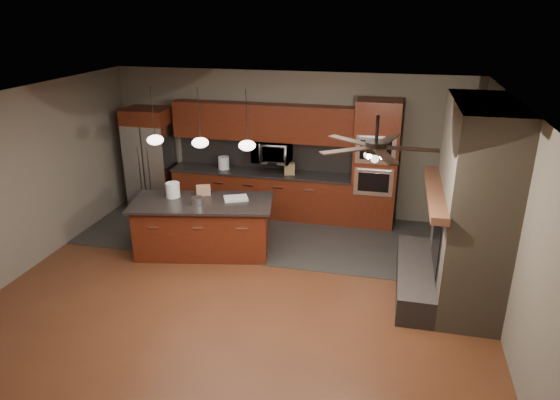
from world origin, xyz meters
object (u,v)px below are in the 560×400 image
(microwave, at_px, (272,152))
(counter_box, at_px, (290,169))
(refrigerator, at_px, (152,159))
(paint_can, at_px, (198,201))
(cardboard_box, at_px, (203,190))
(counter_bucket, at_px, (224,163))
(white_bucket, at_px, (173,190))
(oven_tower, at_px, (375,165))
(kitchen_island, at_px, (203,227))
(paint_tray, at_px, (236,198))

(microwave, bearing_deg, counter_box, -15.15)
(refrigerator, bearing_deg, paint_can, -47.31)
(refrigerator, distance_m, cardboard_box, 2.21)
(counter_bucket, relative_size, counter_box, 1.12)
(refrigerator, height_order, white_bucket, refrigerator)
(refrigerator, relative_size, counter_bucket, 8.41)
(oven_tower, relative_size, paint_can, 12.25)
(kitchen_island, xyz_separation_m, paint_can, (-0.01, -0.15, 0.52))
(white_bucket, bearing_deg, microwave, 54.73)
(paint_tray, bearing_deg, refrigerator, 121.49)
(cardboard_box, bearing_deg, white_bucket, -176.79)
(oven_tower, height_order, paint_tray, oven_tower)
(refrigerator, height_order, paint_can, refrigerator)
(counter_bucket, bearing_deg, paint_can, -83.03)
(oven_tower, distance_m, counter_bucket, 2.96)
(microwave, xyz_separation_m, kitchen_island, (-0.73, -1.89, -0.84))
(kitchen_island, bearing_deg, white_bucket, 159.14)
(kitchen_island, relative_size, white_bucket, 9.91)
(paint_can, relative_size, paint_tray, 0.50)
(microwave, xyz_separation_m, cardboard_box, (-0.82, -1.57, -0.30))
(paint_can, relative_size, counter_bucket, 0.80)
(paint_can, xyz_separation_m, cardboard_box, (-0.09, 0.47, 0.01))
(paint_tray, height_order, counter_box, counter_box)
(oven_tower, relative_size, white_bucket, 9.56)
(white_bucket, relative_size, counter_bucket, 1.02)
(paint_tray, bearing_deg, oven_tower, 11.96)
(kitchen_island, bearing_deg, paint_can, -103.28)
(white_bucket, distance_m, counter_bucket, 1.77)
(paint_can, bearing_deg, white_bucket, 155.57)
(white_bucket, distance_m, paint_tray, 1.07)
(kitchen_island, bearing_deg, refrigerator, 123.92)
(kitchen_island, xyz_separation_m, white_bucket, (-0.54, 0.09, 0.58))
(kitchen_island, xyz_separation_m, cardboard_box, (-0.09, 0.32, 0.53))
(paint_can, bearing_deg, counter_box, 60.40)
(microwave, height_order, paint_can, microwave)
(cardboard_box, bearing_deg, counter_bucket, 72.37)
(microwave, xyz_separation_m, counter_box, (0.37, -0.10, -0.29))
(cardboard_box, xyz_separation_m, counter_bucket, (-0.16, 1.52, 0.03))
(paint_tray, height_order, counter_bucket, counter_bucket)
(paint_tray, bearing_deg, counter_box, 45.29)
(paint_can, distance_m, counter_bucket, 2.00)
(paint_tray, bearing_deg, white_bucket, 162.14)
(refrigerator, height_order, counter_bucket, refrigerator)
(oven_tower, height_order, kitchen_island, oven_tower)
(kitchen_island, height_order, paint_tray, paint_tray)
(microwave, bearing_deg, refrigerator, -176.99)
(counter_box, bearing_deg, oven_tower, -10.79)
(counter_box, bearing_deg, white_bucket, -146.34)
(kitchen_island, relative_size, counter_bucket, 10.09)
(paint_tray, xyz_separation_m, cardboard_box, (-0.61, 0.10, 0.06))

